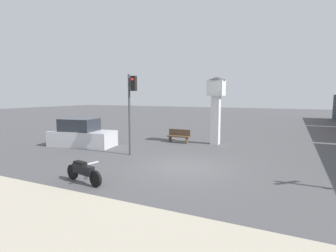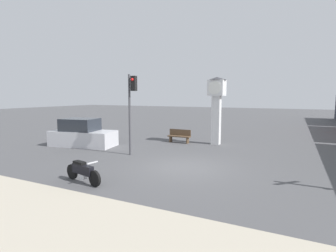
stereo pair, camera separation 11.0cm
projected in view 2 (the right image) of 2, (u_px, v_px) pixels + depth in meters
ground_plane at (185, 167)px, 12.04m from camera, size 120.00×120.00×0.00m
motorcycle at (83, 172)px, 9.91m from camera, size 2.01×0.61×0.90m
clock_tower at (217, 100)px, 17.45m from camera, size 1.24×1.24×4.51m
traffic_light at (132, 100)px, 14.22m from camera, size 0.50×0.35×4.44m
bench at (179, 136)px, 18.33m from camera, size 1.60×0.44×0.92m
parked_car at (82, 134)px, 17.15m from camera, size 4.44×2.46×1.80m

